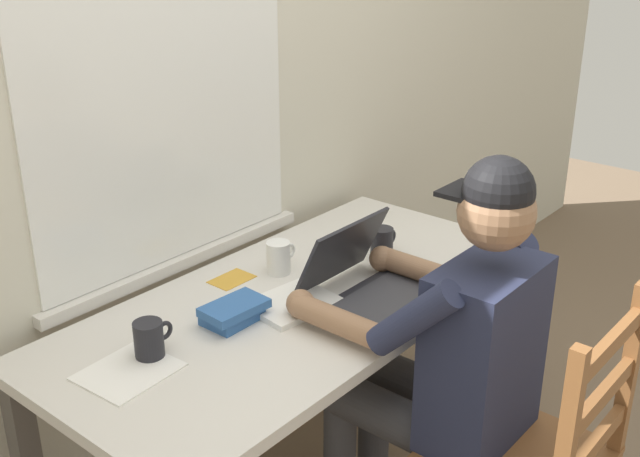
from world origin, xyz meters
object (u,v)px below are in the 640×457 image
desk (302,322)px  coffee_mug_spare (150,339)px  laptop (368,280)px  seated_person (448,348)px  coffee_mug_dark (382,243)px  computer_mouse (437,273)px  coffee_mug_white (279,257)px  landscape_photo_print (232,279)px  book_stack_main (233,312)px

desk → coffee_mug_spare: (-0.49, 0.08, 0.14)m
desk → laptop: 0.24m
seated_person → coffee_mug_dark: (0.29, 0.43, 0.09)m
seated_person → computer_mouse: size_ratio=12.26×
laptop → coffee_mug_spare: (-0.61, 0.22, -0.00)m
laptop → desk: bearing=130.6°
coffee_mug_dark → coffee_mug_spare: 0.87m
coffee_mug_white → coffee_mug_dark: bearing=-31.0°
desk → seated_person: seated_person is taller
desk → landscape_photo_print: 0.26m
coffee_mug_dark → laptop: bearing=-152.8°
coffee_mug_white → coffee_mug_spare: (-0.57, -0.08, -0.00)m
book_stack_main → laptop: bearing=-28.3°
coffee_mug_dark → computer_mouse: bearing=-94.2°
landscape_photo_print → seated_person: bearing=-78.7°
seated_person → book_stack_main: 0.59m
landscape_photo_print → desk: bearing=-77.5°
computer_mouse → coffee_mug_white: bearing=125.4°
desk → seated_person: 0.46m
coffee_mug_spare → seated_person: bearing=-42.3°
coffee_mug_white → book_stack_main: (-0.31, -0.11, -0.02)m
coffee_mug_spare → landscape_photo_print: coffee_mug_spare is taller
landscape_photo_print → coffee_mug_spare: bearing=-160.1°
coffee_mug_white → book_stack_main: size_ratio=0.61×
coffee_mug_dark → desk: bearing=177.1°
computer_mouse → book_stack_main: bearing=154.5°
coffee_mug_spare → book_stack_main: (0.26, -0.03, -0.02)m
landscape_photo_print → book_stack_main: bearing=-133.1°
desk → coffee_mug_spare: 0.51m
coffee_mug_white → coffee_mug_dark: (0.30, -0.18, -0.00)m
seated_person → landscape_photo_print: seated_person is taller
desk → computer_mouse: computer_mouse is taller
desk → coffee_mug_dark: bearing=-2.9°
coffee_mug_dark → book_stack_main: bearing=174.0°
seated_person → book_stack_main: (-0.32, 0.49, 0.07)m
laptop → landscape_photo_print: size_ratio=2.54×
computer_mouse → coffee_mug_spare: size_ratio=0.89×
computer_mouse → book_stack_main: book_stack_main is taller
desk → coffee_mug_dark: (0.37, -0.02, 0.14)m
coffee_mug_dark → book_stack_main: size_ratio=0.60×
laptop → coffee_mug_dark: (0.25, 0.13, -0.00)m
coffee_mug_white → landscape_photo_print: (-0.13, 0.08, -0.05)m
desk → landscape_photo_print: bearing=102.6°
landscape_photo_print → coffee_mug_dark: bearing=-30.8°
laptop → coffee_mug_dark: laptop is taller
landscape_photo_print → coffee_mug_white: bearing=-30.2°
coffee_mug_white → coffee_mug_spare: 0.57m
coffee_mug_white → coffee_mug_dark: coffee_mug_white is taller
desk → coffee_mug_dark: 0.40m
seated_person → computer_mouse: (0.27, 0.21, 0.06)m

